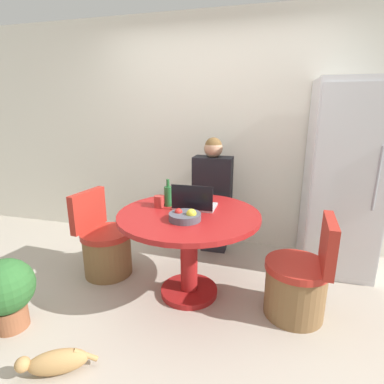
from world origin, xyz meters
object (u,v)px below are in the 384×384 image
Objects in this scene: chair_right_side at (298,284)px; person_seated at (213,193)px; chair_left_side at (105,247)px; laptop at (194,204)px; dining_table at (189,234)px; bottle at (168,196)px; fruit_bowl at (185,216)px; potted_plant at (6,290)px; cat at (56,362)px; refrigerator at (342,180)px.

chair_right_side is 1.29m from person_seated.
laptop is at bearing -82.61° from chair_left_side.
bottle is (-0.22, 0.13, 0.28)m from dining_table.
potted_plant is at bearing -154.00° from fruit_bowl.
cat is at bearing -119.43° from dining_table.
chair_right_side is (-0.41, -0.90, -0.65)m from refrigerator.
chair_right_side is 1.77m from cat.
person_seated is at bearing 52.11° from potted_plant.
chair_right_side reaches higher than cat.
laptop is at bearing 81.79° from dining_table.
laptop is 0.25m from bottle.
bottle is 0.55× the size of cat.
person_seated reaches higher than bottle.
potted_plant is (-1.19, -0.58, -0.48)m from fruit_bowl.
bottle reaches higher than cat.
dining_table is 0.38m from bottle.
refrigerator is 1.42× the size of person_seated.
chair_right_side is 2.18m from potted_plant.
cat is (-0.59, -1.13, -0.72)m from laptop.
laptop reaches higher than dining_table.
cat is (-0.57, -1.02, -0.49)m from dining_table.
fruit_bowl reaches higher than potted_plant.
fruit_bowl is 1.41m from potted_plant.
laptop is at bearing -150.39° from refrigerator.
chair_right_side is at bearing 7.86° from fruit_bowl.
cat is (-1.88, -1.86, -0.84)m from refrigerator.
chair_left_side is 2.35× the size of laptop.
chair_left_side is at bearing -0.93° from laptop.
refrigerator is 5.27× the size of laptop.
bottle is at bearing -81.73° from chair_left_side.
potted_plant is (-1.19, -0.87, -0.49)m from laptop.
chair_left_side is at bearing 179.94° from bottle.
chair_left_side reaches higher than potted_plant.
dining_table is at bearing 81.79° from laptop.
potted_plant is at bearing 36.22° from laptop.
potted_plant is (-1.17, -0.75, -0.26)m from dining_table.
dining_table is at bearing -30.05° from bottle.
dining_table is (-1.30, -0.85, -0.36)m from refrigerator.
dining_table is at bearing 32.80° from potted_plant.
refrigerator reaches higher than chair_left_side.
chair_left_side is at bearing 36.04° from person_seated.
dining_table reaches higher than cat.
person_seated is 2.39× the size of potted_plant.
chair_right_side is at bearing 18.74° from potted_plant.
bottle is at bearing 128.71° from fruit_bowl.
dining_table is 3.35× the size of laptop.
chair_right_side reaches higher than dining_table.
fruit_bowl is at bearing 26.00° from potted_plant.
person_seated is 0.99m from fruit_bowl.
chair_left_side is at bearing 72.31° from potted_plant.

